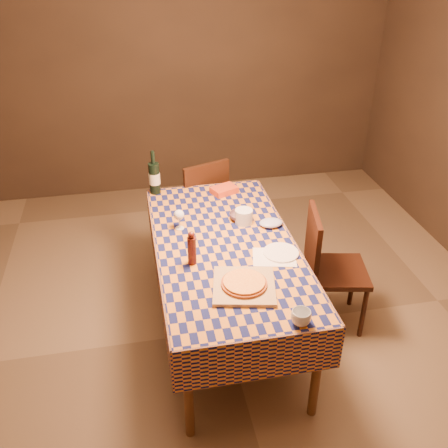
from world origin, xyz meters
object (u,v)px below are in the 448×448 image
(cutting_board, at_px, (244,286))
(white_plate, at_px, (281,253))
(pizza, at_px, (244,283))
(chair_far, at_px, (201,202))
(dining_table, at_px, (225,254))
(chair_right, at_px, (327,263))
(bowl, at_px, (241,216))
(wine_bottle, at_px, (154,178))

(cutting_board, xyz_separation_m, white_plate, (0.32, 0.30, -0.00))
(pizza, relative_size, chair_far, 0.33)
(dining_table, bearing_deg, pizza, -88.20)
(dining_table, height_order, pizza, pizza)
(dining_table, distance_m, white_plate, 0.39)
(chair_far, bearing_deg, dining_table, -89.82)
(chair_right, bearing_deg, white_plate, -158.58)
(bowl, relative_size, chair_far, 0.18)
(dining_table, distance_m, chair_far, 1.09)
(cutting_board, xyz_separation_m, bowl, (0.16, 0.78, 0.01))
(wine_bottle, bearing_deg, chair_right, -37.40)
(pizza, bearing_deg, white_plate, 43.43)
(wine_bottle, height_order, white_plate, wine_bottle)
(pizza, xyz_separation_m, white_plate, (0.32, 0.30, -0.03))
(white_plate, distance_m, chair_right, 0.51)
(cutting_board, height_order, bowl, bowl)
(chair_right, bearing_deg, dining_table, 178.58)
(pizza, bearing_deg, chair_far, 90.67)
(white_plate, height_order, chair_right, chair_right)
(pizza, relative_size, bowl, 1.86)
(chair_far, xyz_separation_m, chair_right, (0.75, -1.10, 0.00))
(white_plate, bearing_deg, pizza, -136.57)
(dining_table, distance_m, chair_right, 0.76)
(bowl, distance_m, chair_right, 0.71)
(pizza, xyz_separation_m, chair_right, (0.73, 0.46, -0.28))
(cutting_board, distance_m, bowl, 0.80)
(cutting_board, bearing_deg, wine_bottle, 107.29)
(dining_table, distance_m, wine_bottle, 0.97)
(chair_right, bearing_deg, cutting_board, -147.57)
(bowl, height_order, white_plate, bowl)
(cutting_board, height_order, white_plate, cutting_board)
(white_plate, distance_m, chair_far, 1.33)
(bowl, xyz_separation_m, chair_far, (-0.18, 0.78, -0.27))
(chair_far, bearing_deg, white_plate, -75.02)
(pizza, height_order, wine_bottle, wine_bottle)
(dining_table, height_order, bowl, bowl)
(cutting_board, relative_size, chair_right, 0.39)
(white_plate, bearing_deg, chair_far, 104.98)
(wine_bottle, xyz_separation_m, chair_far, (0.40, 0.23, -0.38))
(cutting_board, distance_m, chair_right, 0.90)
(pizza, relative_size, wine_bottle, 0.87)
(dining_table, xyz_separation_m, cutting_board, (0.02, -0.48, 0.09))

